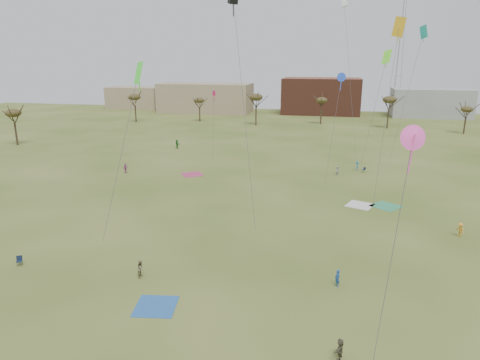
% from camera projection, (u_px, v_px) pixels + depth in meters
% --- Properties ---
extents(ground, '(260.00, 260.00, 0.00)m').
position_uv_depth(ground, '(210.00, 278.00, 36.83)').
color(ground, '#3F551A').
rests_on(ground, ground).
extents(flyer_near_right, '(0.60, 0.65, 1.49)m').
position_uv_depth(flyer_near_right, '(337.00, 278.00, 35.35)').
color(flyer_near_right, '#234EA1').
rests_on(flyer_near_right, ground).
extents(spectator_fore_b, '(0.67, 0.81, 1.53)m').
position_uv_depth(spectator_fore_b, '(141.00, 269.00, 36.92)').
color(spectator_fore_b, '#7E7350').
rests_on(spectator_fore_b, ground).
extents(spectator_fore_c, '(0.80, 1.35, 1.38)m').
position_uv_depth(spectator_fore_c, '(340.00, 349.00, 26.81)').
color(spectator_fore_c, brown).
rests_on(spectator_fore_c, ground).
extents(flyer_mid_b, '(1.02, 1.16, 1.56)m').
position_uv_depth(flyer_mid_b, '(460.00, 230.00, 45.27)').
color(flyer_mid_b, orange).
rests_on(flyer_mid_b, ground).
extents(spectator_mid_d, '(0.65, 1.03, 1.63)m').
position_uv_depth(spectator_mid_d, '(125.00, 168.00, 70.72)').
color(spectator_mid_d, '#AA479A').
rests_on(spectator_mid_d, ground).
extents(spectator_mid_e, '(0.87, 0.86, 1.41)m').
position_uv_depth(spectator_mid_e, '(337.00, 171.00, 69.45)').
color(spectator_mid_e, '#BCBCBC').
rests_on(spectator_mid_e, ground).
extents(flyer_far_a, '(1.63, 1.50, 1.82)m').
position_uv_depth(flyer_far_a, '(177.00, 144.00, 90.22)').
color(flyer_far_a, '#287A2F').
rests_on(flyer_far_a, ground).
extents(flyer_far_c, '(0.78, 1.11, 1.56)m').
position_uv_depth(flyer_far_c, '(357.00, 166.00, 72.41)').
color(flyer_far_c, teal).
rests_on(flyer_far_c, ground).
extents(blanket_blue, '(3.51, 3.51, 0.03)m').
position_uv_depth(blanket_blue, '(156.00, 306.00, 32.64)').
color(blanket_blue, '#2964B2').
rests_on(blanket_blue, ground).
extents(blanket_cream, '(4.03, 4.03, 0.03)m').
position_uv_depth(blanket_cream, '(360.00, 205.00, 55.25)').
color(blanket_cream, white).
rests_on(blanket_cream, ground).
extents(blanket_plum, '(4.39, 4.39, 0.03)m').
position_uv_depth(blanket_plum, '(192.00, 174.00, 69.96)').
color(blanket_plum, '#B83866').
rests_on(blanket_plum, ground).
extents(blanket_olive, '(4.47, 4.47, 0.03)m').
position_uv_depth(blanket_olive, '(386.00, 206.00, 54.86)').
color(blanket_olive, '#389A66').
rests_on(blanket_olive, ground).
extents(camp_chair_left, '(0.70, 0.72, 0.87)m').
position_uv_depth(camp_chair_left, '(20.00, 263.00, 39.07)').
color(camp_chair_left, '#131E35').
rests_on(camp_chair_left, ground).
extents(camp_chair_right, '(0.73, 0.72, 0.87)m').
position_uv_depth(camp_chair_right, '(363.00, 171.00, 71.26)').
color(camp_chair_right, '#151E3C').
rests_on(camp_chair_right, ground).
extents(kites_aloft, '(65.53, 62.59, 27.90)m').
position_uv_depth(kites_aloft, '(312.00, 28.00, 56.59)').
color(kites_aloft, '#E3461A').
rests_on(kites_aloft, ground).
extents(tree_line, '(117.44, 49.32, 8.91)m').
position_uv_depth(tree_line, '(285.00, 104.00, 109.84)').
color(tree_line, '#3A2B1E').
rests_on(tree_line, ground).
extents(building_tan, '(32.00, 14.00, 10.00)m').
position_uv_depth(building_tan, '(206.00, 98.00, 150.75)').
color(building_tan, '#937F60').
rests_on(building_tan, ground).
extents(building_brick, '(26.00, 16.00, 12.00)m').
position_uv_depth(building_brick, '(321.00, 96.00, 146.94)').
color(building_brick, brown).
rests_on(building_brick, ground).
extents(building_grey, '(24.00, 12.00, 9.00)m').
position_uv_depth(building_grey, '(430.00, 103.00, 138.26)').
color(building_grey, gray).
rests_on(building_grey, ground).
extents(building_tan_west, '(20.00, 12.00, 8.00)m').
position_uv_depth(building_tan_west, '(136.00, 98.00, 163.77)').
color(building_tan_west, '#937F60').
rests_on(building_tan_west, ground).
extents(radio_tower, '(1.51, 1.72, 41.00)m').
position_uv_depth(radio_tower, '(400.00, 56.00, 142.89)').
color(radio_tower, '#9EA3A8').
rests_on(radio_tower, ground).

